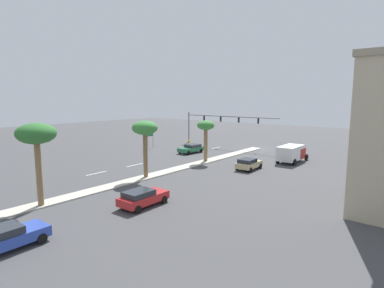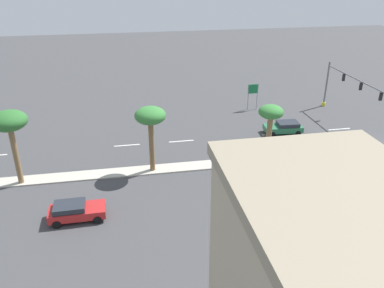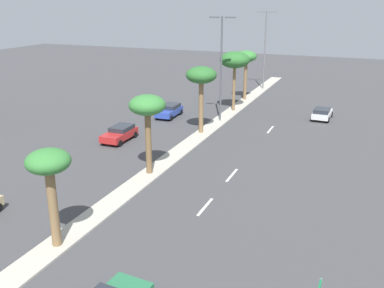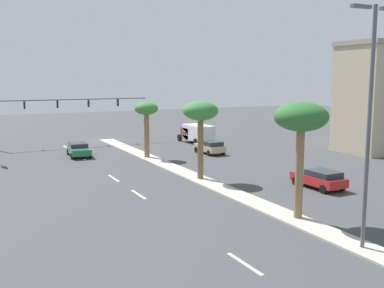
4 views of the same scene
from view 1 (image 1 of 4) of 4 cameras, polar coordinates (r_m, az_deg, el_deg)
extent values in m
plane|color=#424244|center=(34.83, -11.22, -6.75)|extent=(160.00, 160.00, 0.00)
cube|color=#B7B2A3|center=(30.38, -23.59, -9.44)|extent=(1.80, 75.44, 0.12)
cube|color=silver|center=(57.44, 4.37, -0.67)|extent=(0.20, 2.80, 0.01)
cube|color=silver|center=(50.85, -0.99, -1.82)|extent=(0.20, 2.80, 0.01)
cube|color=silver|center=(43.19, -10.34, -3.78)|extent=(0.20, 2.80, 0.01)
cube|color=silver|center=(39.62, -16.99, -5.12)|extent=(0.20, 2.80, 0.01)
cylinder|color=slate|center=(63.57, -0.58, 3.04)|extent=(0.24, 0.24, 6.22)
cylinder|color=gold|center=(63.89, -0.58, 0.49)|extent=(0.53, 0.53, 0.50)
cylinder|color=slate|center=(57.75, 6.85, 4.98)|extent=(19.29, 0.16, 0.16)
cube|color=black|center=(61.04, 2.22, 4.69)|extent=(0.20, 0.32, 0.90)
sphere|color=red|center=(61.12, 2.29, 4.98)|extent=(0.18, 0.18, 0.18)
cube|color=black|center=(58.82, 5.24, 4.53)|extent=(0.20, 0.32, 0.90)
sphere|color=red|center=(58.90, 5.31, 4.82)|extent=(0.18, 0.18, 0.18)
cube|color=black|center=(56.78, 8.49, 4.33)|extent=(0.20, 0.32, 0.90)
sphere|color=red|center=(56.87, 8.56, 4.64)|extent=(0.18, 0.18, 0.18)
cube|color=black|center=(54.94, 11.97, 4.11)|extent=(0.20, 0.32, 0.90)
sphere|color=red|center=(55.02, 12.04, 4.43)|extent=(0.18, 0.18, 0.18)
cylinder|color=gray|center=(56.96, -7.12, 0.99)|extent=(0.10, 0.10, 3.51)
cylinder|color=gray|center=(56.09, -8.04, 0.86)|extent=(0.10, 0.10, 3.51)
cube|color=#19723F|center=(56.39, -7.60, 2.06)|extent=(0.08, 1.40, 1.26)
cylinder|color=olive|center=(44.40, 2.49, -0.12)|extent=(0.53, 0.53, 4.66)
ellipsoid|color=#387F38|center=(44.08, 2.52, 3.43)|extent=(2.44, 2.44, 1.34)
cylinder|color=brown|center=(35.63, -8.47, -1.95)|extent=(0.49, 0.49, 5.09)
ellipsoid|color=#387F38|center=(35.22, -8.58, 2.94)|extent=(2.87, 2.87, 1.58)
cylinder|color=olive|center=(28.82, -26.08, -4.77)|extent=(0.49, 0.49, 5.48)
ellipsoid|color=#2D6B2D|center=(28.30, -26.50, 1.73)|extent=(3.14, 3.14, 1.73)
cube|color=tan|center=(40.47, 10.33, -3.67)|extent=(2.01, 4.01, 0.65)
cube|color=#262B33|center=(39.93, 10.03, -3.01)|extent=(1.77, 2.23, 0.46)
cylinder|color=black|center=(42.15, 10.08, -3.64)|extent=(0.24, 0.65, 0.64)
cylinder|color=black|center=(41.38, 12.31, -3.93)|extent=(0.24, 0.65, 0.64)
cylinder|color=black|center=(39.75, 8.25, -4.32)|extent=(0.24, 0.65, 0.64)
cylinder|color=black|center=(38.93, 10.58, -4.65)|extent=(0.24, 0.65, 0.64)
cube|color=#2D47AD|center=(22.47, -30.35, -14.58)|extent=(2.02, 4.41, 0.66)
cylinder|color=black|center=(23.91, -27.68, -13.87)|extent=(0.24, 0.65, 0.64)
cylinder|color=black|center=(22.39, -25.64, -15.25)|extent=(0.24, 0.65, 0.64)
cube|color=red|center=(26.99, -8.79, -9.71)|extent=(2.01, 4.37, 0.66)
cube|color=#262B33|center=(26.48, -9.68, -8.84)|extent=(1.78, 2.41, 0.44)
cylinder|color=black|center=(28.72, -7.82, -9.27)|extent=(0.23, 0.64, 0.64)
cylinder|color=black|center=(27.49, -5.10, -10.04)|extent=(0.23, 0.64, 0.64)
cylinder|color=black|center=(26.81, -12.54, -10.69)|extent=(0.23, 0.64, 0.64)
cylinder|color=black|center=(25.49, -9.85, -11.63)|extent=(0.23, 0.64, 0.64)
cube|color=#287047|center=(51.67, -0.26, -0.95)|extent=(2.30, 4.48, 0.63)
cube|color=#262B33|center=(51.98, 0.15, -0.29)|extent=(1.96, 2.51, 0.44)
cylinder|color=black|center=(50.00, -0.66, -1.63)|extent=(0.27, 0.65, 0.64)
cylinder|color=black|center=(51.30, -2.19, -1.38)|extent=(0.27, 0.65, 0.64)
cylinder|color=black|center=(52.21, 1.65, -1.21)|extent=(0.27, 0.65, 0.64)
cylinder|color=black|center=(53.46, 0.13, -0.98)|extent=(0.27, 0.65, 0.64)
cube|color=#B21E19|center=(47.58, 18.25, -1.52)|extent=(2.34, 2.22, 1.44)
cube|color=silver|center=(45.94, 17.49, -1.52)|extent=(2.34, 4.72, 1.93)
cylinder|color=black|center=(49.42, 17.53, -1.98)|extent=(0.28, 0.90, 0.90)
cylinder|color=black|center=(48.64, 20.09, -2.27)|extent=(0.28, 0.90, 0.90)
cylinder|color=black|center=(45.15, 15.35, -2.84)|extent=(0.28, 0.90, 0.90)
cylinder|color=black|center=(44.29, 18.12, -3.17)|extent=(0.28, 0.90, 0.90)
camera|label=2|loc=(24.78, 62.83, 27.02)|focal=37.14mm
camera|label=3|loc=(67.20, 0.66, 12.20)|focal=40.92mm
camera|label=4|loc=(44.08, -63.08, 3.04)|focal=42.83mm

